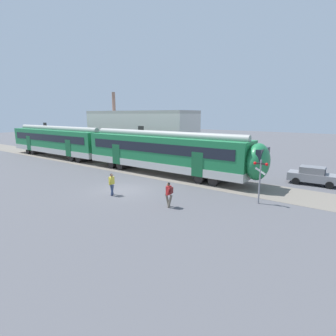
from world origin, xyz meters
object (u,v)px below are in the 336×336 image
object	(u,v)px
commuter_train	(105,146)
pedestrian_red	(169,193)
crossing_signal	(260,175)
parked_car_grey	(313,176)
pedestrian_yellow	(112,183)

from	to	relation	value
commuter_train	pedestrian_red	size ratio (longest dim) A/B	22.83
commuter_train	crossing_signal	xyz separation A→B (m)	(19.29, -3.34, -0.24)
parked_car_grey	crossing_signal	size ratio (longest dim) A/B	1.35
pedestrian_yellow	crossing_signal	bearing A→B (deg)	25.79
pedestrian_yellow	parked_car_grey	size ratio (longest dim) A/B	0.41
commuter_train	crossing_signal	distance (m)	19.58
commuter_train	parked_car_grey	size ratio (longest dim) A/B	9.36
pedestrian_yellow	parked_car_grey	bearing A→B (deg)	46.50
commuter_train	crossing_signal	size ratio (longest dim) A/B	12.68
pedestrian_yellow	crossing_signal	distance (m)	10.49
commuter_train	parked_car_grey	bearing A→B (deg)	11.51
commuter_train	pedestrian_red	bearing A→B (deg)	-26.70
commuter_train	pedestrian_yellow	world-z (taller)	commuter_train
pedestrian_red	parked_car_grey	bearing A→B (deg)	60.42
pedestrian_red	parked_car_grey	xyz separation A→B (m)	(6.72, 11.83, -0.21)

